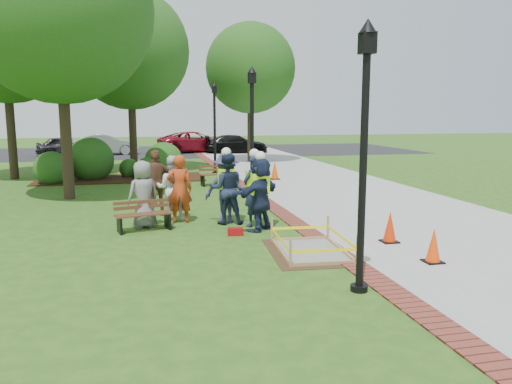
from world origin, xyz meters
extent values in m
plane|color=#285116|center=(0.00, 0.00, 0.00)|extent=(100.00, 100.00, 0.00)
cube|color=#9E9E99|center=(5.00, 10.00, 0.01)|extent=(6.00, 60.00, 0.02)
cube|color=maroon|center=(1.75, 10.00, 0.01)|extent=(0.50, 60.00, 0.03)
cube|color=#381E0F|center=(-3.00, 12.00, 0.02)|extent=(7.00, 3.00, 0.05)
cube|color=black|center=(0.00, 27.00, 0.00)|extent=(36.00, 12.00, 0.01)
cube|color=#47331E|center=(1.24, -0.67, 0.00)|extent=(1.86, 2.42, 0.01)
cube|color=gray|center=(1.24, -0.67, 0.02)|extent=(1.33, 1.88, 0.04)
cube|color=tan|center=(1.24, -0.67, 0.04)|extent=(1.46, 2.01, 0.08)
cube|color=tan|center=(1.24, -0.67, 0.28)|extent=(1.49, 2.04, 0.55)
cube|color=yellow|center=(1.24, -0.67, 0.30)|extent=(1.44, 1.99, 0.06)
cube|color=brown|center=(-2.12, 2.03, 0.42)|extent=(1.41, 0.69, 0.04)
cube|color=brown|center=(-2.16, 2.24, 0.63)|extent=(1.33, 0.34, 0.22)
cube|color=black|center=(-2.12, 2.03, 0.20)|extent=(1.30, 0.72, 0.40)
cube|color=brown|center=(0.82, 9.22, 0.45)|extent=(1.51, 0.59, 0.04)
cube|color=brown|center=(0.79, 9.45, 0.68)|extent=(1.47, 0.20, 0.24)
cube|color=black|center=(0.82, 9.22, 0.22)|extent=(1.38, 0.64, 0.43)
cube|color=black|center=(3.27, -1.92, 0.02)|extent=(0.35, 0.35, 0.05)
cone|color=#FF4208|center=(3.27, -1.92, 0.37)|extent=(0.28, 0.28, 0.64)
cube|color=black|center=(3.18, -0.36, 0.02)|extent=(0.36, 0.36, 0.05)
cone|color=red|center=(3.18, -0.36, 0.38)|extent=(0.29, 0.29, 0.67)
cube|color=black|center=(3.44, 10.34, 0.03)|extent=(0.41, 0.41, 0.05)
cone|color=#EA4E07|center=(3.44, 10.34, 0.43)|extent=(0.32, 0.32, 0.75)
cube|color=#9E0C10|center=(-0.03, 1.09, 0.09)|extent=(0.38, 0.24, 0.18)
cylinder|color=black|center=(1.25, -3.00, 1.90)|extent=(0.12, 0.12, 3.80)
cube|color=black|center=(1.25, -3.00, 3.90)|extent=(0.22, 0.22, 0.32)
cone|color=black|center=(1.25, -3.00, 4.15)|extent=(0.28, 0.28, 0.22)
cylinder|color=black|center=(1.25, -3.00, 0.05)|extent=(0.28, 0.28, 0.10)
cylinder|color=black|center=(1.25, 5.00, 1.90)|extent=(0.12, 0.12, 3.80)
cube|color=black|center=(1.25, 5.00, 3.90)|extent=(0.22, 0.22, 0.32)
cone|color=black|center=(1.25, 5.00, 4.15)|extent=(0.28, 0.28, 0.22)
cylinder|color=black|center=(1.25, 5.00, 0.05)|extent=(0.28, 0.28, 0.10)
cylinder|color=black|center=(1.25, 13.00, 1.90)|extent=(0.12, 0.12, 3.80)
cube|color=black|center=(1.25, 13.00, 3.90)|extent=(0.22, 0.22, 0.32)
cone|color=black|center=(1.25, 13.00, 4.15)|extent=(0.28, 0.28, 0.22)
cylinder|color=black|center=(1.25, 13.00, 0.05)|extent=(0.28, 0.28, 0.10)
cylinder|color=#3D2D1E|center=(-4.52, 7.29, 2.52)|extent=(0.36, 0.36, 5.03)
sphere|color=#1D4814|center=(-4.52, 7.29, 6.11)|extent=(5.99, 5.99, 5.99)
cylinder|color=#3D2D1E|center=(-2.48, 14.70, 2.37)|extent=(0.36, 0.36, 4.75)
sphere|color=#1D4814|center=(-2.48, 14.70, 5.76)|extent=(5.58, 5.58, 5.58)
cylinder|color=#3D2D1E|center=(4.08, 18.16, 2.20)|extent=(0.35, 0.35, 4.39)
sphere|color=#1D4814|center=(4.08, 18.16, 5.33)|extent=(5.10, 5.10, 5.10)
cylinder|color=#3D2D1E|center=(-7.51, 13.10, 2.63)|extent=(0.36, 0.36, 5.25)
sphere|color=#1D4814|center=(-7.51, 13.10, 6.38)|extent=(6.32, 6.32, 6.32)
sphere|color=#1D4814|center=(-5.65, 11.14, 0.00)|extent=(1.42, 1.42, 1.42)
sphere|color=#1D4814|center=(-4.26, 12.28, 0.00)|extent=(1.97, 1.97, 1.97)
sphere|color=#1D4814|center=(-1.86, 11.83, 0.00)|extent=(1.03, 1.03, 1.03)
sphere|color=#1D4814|center=(-1.16, 12.20, 0.00)|extent=(1.69, 1.69, 1.69)
sphere|color=#1D4814|center=(-2.66, 12.65, 0.00)|extent=(0.90, 0.90, 0.90)
imported|color=gray|center=(-2.11, 2.41, 0.84)|extent=(0.64, 0.54, 1.69)
imported|color=#BA3A15|center=(-1.18, 2.78, 0.89)|extent=(0.61, 0.44, 1.78)
imported|color=white|center=(-1.35, 3.14, 0.87)|extent=(0.63, 0.49, 1.73)
imported|color=brown|center=(-1.73, 3.82, 0.92)|extent=(0.65, 0.48, 1.85)
imported|color=#373961|center=(0.02, 2.53, 0.91)|extent=(0.68, 0.58, 1.82)
imported|color=#1D204B|center=(0.66, 1.45, 0.90)|extent=(0.68, 0.66, 1.80)
cube|color=#B8FF15|center=(0.66, 1.45, 1.15)|extent=(0.42, 0.26, 0.52)
sphere|color=white|center=(0.66, 1.45, 1.82)|extent=(0.25, 0.25, 0.25)
imported|color=#18223E|center=(0.63, 1.94, 0.91)|extent=(0.69, 0.61, 1.82)
cube|color=#B8FF15|center=(0.63, 1.94, 1.17)|extent=(0.42, 0.26, 0.52)
sphere|color=white|center=(0.63, 1.94, 1.85)|extent=(0.25, 0.25, 0.25)
imported|color=#1B1F48|center=(-0.01, 2.37, 0.92)|extent=(0.63, 0.45, 1.84)
cube|color=#B8FF15|center=(-0.01, 2.37, 1.18)|extent=(0.42, 0.26, 0.52)
sphere|color=white|center=(-0.01, 2.37, 1.86)|extent=(0.25, 0.25, 0.25)
imported|color=#29292B|center=(-7.02, 25.15, 0.00)|extent=(2.66, 4.55, 1.39)
imported|color=#A0A0A4|center=(-4.48, 25.05, 0.00)|extent=(2.84, 4.95, 1.52)
imported|color=maroon|center=(1.74, 25.95, 0.00)|extent=(2.89, 5.24, 1.62)
imported|color=black|center=(4.46, 24.57, 0.00)|extent=(2.28, 4.43, 1.39)
camera|label=1|loc=(-2.12, -10.17, 2.88)|focal=35.00mm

